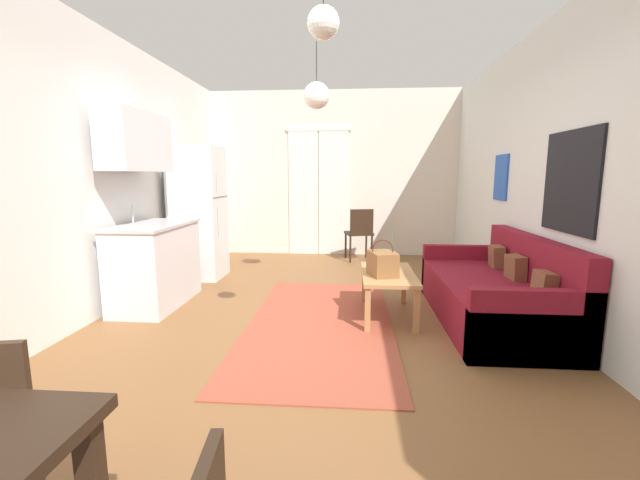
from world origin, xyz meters
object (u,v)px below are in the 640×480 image
handbag (382,263)px  refrigerator (198,213)px  bamboo_vase (391,261)px  pendant_lamp_near (323,22)px  pendant_lamp_far (317,96)px  couch (498,295)px  coffee_table (388,278)px  accent_chair (360,231)px

handbag → refrigerator: bearing=147.2°
bamboo_vase → refrigerator: (-2.49, 1.28, 0.35)m
bamboo_vase → pendant_lamp_near: bearing=-113.9°
bamboo_vase → pendant_lamp_far: pendant_lamp_far is taller
couch → handbag: bearing=-177.1°
bamboo_vase → pendant_lamp_near: 2.34m
coffee_table → accent_chair: bearing=94.9°
refrigerator → pendant_lamp_near: 3.55m
pendant_lamp_near → pendant_lamp_far: same height
refrigerator → pendant_lamp_far: pendant_lamp_far is taller
couch → pendant_lamp_near: size_ratio=3.30×
coffee_table → bamboo_vase: size_ratio=2.44×
coffee_table → accent_chair: (-0.23, 2.66, 0.11)m
coffee_table → handbag: handbag is taller
couch → coffee_table: size_ratio=2.04×
couch → handbag: size_ratio=5.47×
pendant_lamp_near → pendant_lamp_far: bearing=96.1°
coffee_table → bamboo_vase: bamboo_vase is taller
refrigerator → pendant_lamp_near: pendant_lamp_near is taller
couch → coffee_table: bearing=176.8°
accent_chair → pendant_lamp_near: 4.31m
refrigerator → coffee_table: bearing=-30.1°
refrigerator → couch: bearing=-22.9°
handbag → accent_chair: (-0.16, 2.78, -0.07)m
couch → pendant_lamp_far: (-1.82, 0.82, 2.02)m
pendant_lamp_far → pendant_lamp_near: bearing=-83.9°
pendant_lamp_near → pendant_lamp_far: size_ratio=0.84×
handbag → pendant_lamp_far: size_ratio=0.51×
couch → pendant_lamp_near: 2.88m
couch → refrigerator: (-3.50, 1.48, 0.63)m
bamboo_vase → handbag: bearing=-112.6°
refrigerator → pendant_lamp_near: (1.89, -2.63, 1.46)m
handbag → pendant_lamp_far: 2.05m
bamboo_vase → refrigerator: refrigerator is taller
coffee_table → refrigerator: refrigerator is taller
handbag → pendant_lamp_far: pendant_lamp_far is taller
bamboo_vase → handbag: bamboo_vase is taller
coffee_table → handbag: size_ratio=2.68×
handbag → accent_chair: accent_chair is taller
accent_chair → refrigerator: bearing=15.5°
pendant_lamp_near → refrigerator: bearing=125.7°
handbag → refrigerator: (-2.38, 1.54, 0.33)m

